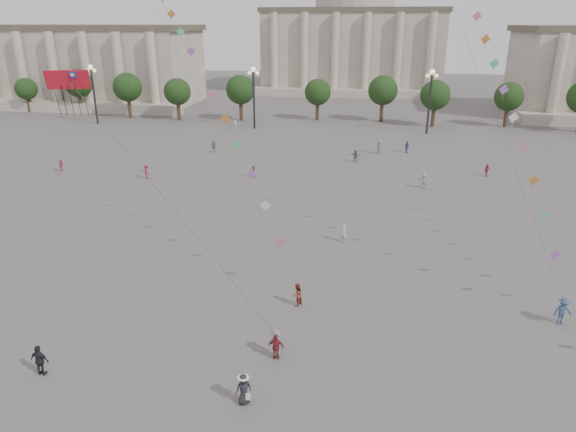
# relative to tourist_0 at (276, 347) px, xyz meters

# --- Properties ---
(ground) EXTENTS (360.00, 360.00, 0.00)m
(ground) POSITION_rel_tourist_0_xyz_m (-0.36, -4.64, -0.79)
(ground) COLOR #575452
(ground) RESTS_ON ground
(hall_west) EXTENTS (84.00, 26.22, 17.20)m
(hall_west) POSITION_rel_tourist_0_xyz_m (-75.36, 89.26, 7.63)
(hall_west) COLOR #9F9285
(hall_west) RESTS_ON ground
(hall_central) EXTENTS (48.30, 34.30, 35.50)m
(hall_central) POSITION_rel_tourist_0_xyz_m (-0.36, 124.58, 13.44)
(hall_central) COLOR #9F9285
(hall_central) RESTS_ON ground
(tree_row) EXTENTS (137.12, 5.12, 8.00)m
(tree_row) POSITION_rel_tourist_0_xyz_m (-0.36, 73.36, 4.60)
(tree_row) COLOR #39261C
(tree_row) RESTS_ON ground
(lamp_post_far_west) EXTENTS (2.00, 0.90, 10.65)m
(lamp_post_far_west) POSITION_rel_tourist_0_xyz_m (-45.36, 65.36, 6.56)
(lamp_post_far_west) COLOR #262628
(lamp_post_far_west) RESTS_ON ground
(lamp_post_mid_west) EXTENTS (2.00, 0.90, 10.65)m
(lamp_post_mid_west) POSITION_rel_tourist_0_xyz_m (-15.36, 65.36, 6.56)
(lamp_post_mid_west) COLOR #262628
(lamp_post_mid_west) RESTS_ON ground
(lamp_post_mid_east) EXTENTS (2.00, 0.90, 10.65)m
(lamp_post_mid_east) POSITION_rel_tourist_0_xyz_m (14.64, 65.36, 6.56)
(lamp_post_mid_east) COLOR #262628
(lamp_post_mid_east) RESTS_ON ground
(person_crowd_0) EXTENTS (0.99, 1.02, 1.71)m
(person_crowd_0) POSITION_rel_tourist_0_xyz_m (10.40, 51.03, 0.06)
(person_crowd_0) COLOR #394681
(person_crowd_0) RESTS_ON ground
(person_crowd_2) EXTENTS (0.78, 1.09, 1.52)m
(person_crowd_2) POSITION_rel_tourist_0_xyz_m (-33.85, 34.26, -0.03)
(person_crowd_2) COLOR maroon
(person_crowd_2) RESTS_ON ground
(person_crowd_4) EXTENTS (1.81, 1.22, 1.87)m
(person_crowd_4) POSITION_rel_tourist_0_xyz_m (6.38, 49.93, 0.14)
(person_crowd_4) COLOR beige
(person_crowd_4) RESTS_ON ground
(person_crowd_6) EXTENTS (1.26, 1.07, 1.69)m
(person_crowd_6) POSITION_rel_tourist_0_xyz_m (-0.06, 0.27, 0.05)
(person_crowd_6) COLOR slate
(person_crowd_6) RESTS_ON ground
(person_crowd_7) EXTENTS (1.73, 1.02, 1.77)m
(person_crowd_7) POSITION_rel_tourist_0_xyz_m (11.29, 34.06, 0.09)
(person_crowd_7) COLOR silver
(person_crowd_7) RESTS_ON ground
(person_crowd_10) EXTENTS (0.49, 0.68, 1.74)m
(person_crowd_10) POSITION_rel_tourist_0_xyz_m (-18.33, 63.36, 0.07)
(person_crowd_10) COLOR silver
(person_crowd_10) RESTS_ON ground
(person_crowd_12) EXTENTS (1.59, 0.94, 1.63)m
(person_crowd_12) POSITION_rel_tourist_0_xyz_m (3.18, 44.85, 0.02)
(person_crowd_12) COLOR slate
(person_crowd_12) RESTS_ON ground
(person_crowd_13) EXTENTS (0.73, 0.63, 1.67)m
(person_crowd_13) POSITION_rel_tourist_0_xyz_m (2.96, 17.13, 0.04)
(person_crowd_13) COLOR silver
(person_crowd_13) RESTS_ON ground
(person_crowd_16) EXTENTS (1.08, 0.66, 1.72)m
(person_crowd_16) POSITION_rel_tourist_0_xyz_m (-17.51, 47.04, 0.07)
(person_crowd_16) COLOR slate
(person_crowd_16) RESTS_ON ground
(person_crowd_17) EXTENTS (1.22, 1.29, 1.75)m
(person_crowd_17) POSITION_rel_tourist_0_xyz_m (-21.77, 32.86, 0.08)
(person_crowd_17) COLOR maroon
(person_crowd_17) RESTS_ON ground
(person_crowd_18) EXTENTS (0.69, 0.83, 1.52)m
(person_crowd_18) POSITION_rel_tourist_0_xyz_m (-8.98, 35.19, -0.03)
(person_crowd_18) COLOR gray
(person_crowd_18) RESTS_ON ground
(person_crowd_20) EXTENTS (0.97, 0.68, 1.52)m
(person_crowd_20) POSITION_rel_tourist_0_xyz_m (19.40, 40.12, -0.03)
(person_crowd_20) COLOR maroon
(person_crowd_20) RESTS_ON ground
(tourist_0) EXTENTS (0.94, 0.41, 1.59)m
(tourist_0) POSITION_rel_tourist_0_xyz_m (0.00, 0.00, 0.00)
(tourist_0) COLOR maroon
(tourist_0) RESTS_ON ground
(tourist_4) EXTENTS (1.10, 0.53, 1.83)m
(tourist_4) POSITION_rel_tourist_0_xyz_m (-12.36, -3.31, 0.12)
(tourist_4) COLOR black
(tourist_4) RESTS_ON ground
(kite_flyer_0) EXTENTS (0.93, 0.99, 1.63)m
(kite_flyer_0) POSITION_rel_tourist_0_xyz_m (0.37, 5.99, 0.02)
(kite_flyer_0) COLOR maroon
(kite_flyer_0) RESTS_ON ground
(kite_flyer_1) EXTENTS (1.35, 1.01, 1.87)m
(kite_flyer_1) POSITION_rel_tourist_0_xyz_m (17.23, 6.24, 0.14)
(kite_flyer_1) COLOR #344C76
(kite_flyer_1) RESTS_ON ground
(hat_person) EXTENTS (0.99, 0.90, 1.69)m
(hat_person) POSITION_rel_tourist_0_xyz_m (-0.98, -3.83, 0.09)
(hat_person) COLOR black
(hat_person) RESTS_ON ground
(dragon_kite) EXTENTS (6.74, 1.42, 17.66)m
(dragon_kite) POSITION_rel_tourist_0_xyz_m (-11.11, 1.50, 13.55)
(dragon_kite) COLOR red
(dragon_kite) RESTS_ON ground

